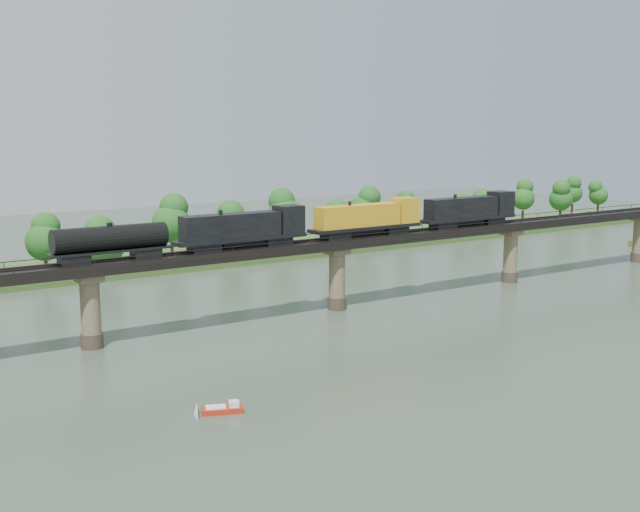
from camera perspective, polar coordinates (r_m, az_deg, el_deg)
ground at (r=106.97m, az=10.64°, el=-6.77°), size 400.00×400.00×0.00m
far_bank at (r=175.84m, az=-9.26°, el=-0.14°), size 300.00×24.00×1.60m
bridge at (r=128.03m, az=1.21°, el=-1.43°), size 236.00×30.00×11.50m
bridge_superstructure at (r=127.00m, az=1.22°, el=1.38°), size 220.00×4.90×0.75m
far_treeline at (r=167.34m, az=-11.22°, el=2.11°), size 289.06×17.54×13.60m
freight_train at (r=125.68m, az=0.58°, el=2.43°), size 84.18×3.28×5.79m
motorboat at (r=84.65m, az=-6.91°, el=-10.74°), size 4.56×3.05×1.20m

